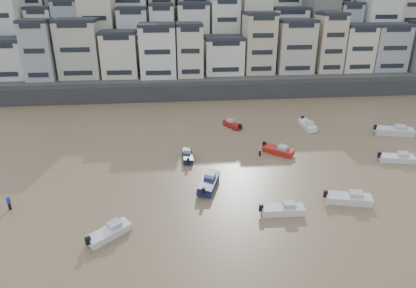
{
  "coord_description": "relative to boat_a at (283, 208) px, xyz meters",
  "views": [
    {
      "loc": [
        -1.11,
        -13.73,
        22.46
      ],
      "look_at": [
        3.39,
        30.0,
        4.0
      ],
      "focal_mm": 32.0,
      "sensor_mm": 36.0,
      "label": 1
    }
  ],
  "objects": [
    {
      "name": "harbor_wall",
      "position": [
        -0.37,
        45.73,
        1.07
      ],
      "size": [
        140.0,
        3.0,
        3.5
      ],
      "primitive_type": "cube",
      "color": "#38383A",
      "rests_on": "ground"
    },
    {
      "name": "hillside",
      "position": [
        4.36,
        85.57,
        12.32
      ],
      "size": [
        141.04,
        66.0,
        50.0
      ],
      "color": "#4C4C47",
      "rests_on": "ground"
    },
    {
      "name": "boat_a",
      "position": [
        0.0,
        0.0,
        0.0
      ],
      "size": [
        5.07,
        1.82,
        1.37
      ],
      "primitive_type": null,
      "rotation": [
        0.0,
        0.0,
        -0.04
      ],
      "color": "silver",
      "rests_on": "ground"
    },
    {
      "name": "boat_b",
      "position": [
        8.04,
        1.37,
        0.06
      ],
      "size": [
        5.72,
        3.02,
        1.49
      ],
      "primitive_type": null,
      "rotation": [
        0.0,
        0.0,
        -0.24
      ],
      "color": "silver",
      "rests_on": "ground"
    },
    {
      "name": "boat_c",
      "position": [
        -7.32,
        6.62,
        0.13
      ],
      "size": [
        3.75,
        6.31,
        1.64
      ],
      "primitive_type": null,
      "rotation": [
        0.0,
        0.0,
        1.25
      ],
      "color": "#141C41",
      "rests_on": "ground"
    },
    {
      "name": "boat_d",
      "position": [
        19.67,
        11.09,
        0.01
      ],
      "size": [
        5.33,
        2.76,
        1.39
      ],
      "primitive_type": null,
      "rotation": [
        0.0,
        0.0,
        -0.23
      ],
      "color": "silver",
      "rests_on": "ground"
    },
    {
      "name": "boat_e",
      "position": [
        3.87,
        15.43,
        -0.01
      ],
      "size": [
        4.75,
        4.54,
        1.35
      ],
      "primitive_type": null,
      "rotation": [
        0.0,
        0.0,
        -0.74
      ],
      "color": "#AB1F15",
      "rests_on": "ground"
    },
    {
      "name": "boat_f",
      "position": [
        -9.48,
        14.91,
        -0.06
      ],
      "size": [
        1.52,
        4.61,
        1.25
      ],
      "primitive_type": null,
      "rotation": [
        0.0,
        0.0,
        1.57
      ],
      "color": "#131C3E",
      "rests_on": "ground"
    },
    {
      "name": "boat_g",
      "position": [
        25.18,
        21.03,
        0.2
      ],
      "size": [
        6.83,
        3.82,
        1.77
      ],
      "primitive_type": null,
      "rotation": [
        0.0,
        0.0,
        -0.28
      ],
      "color": "silver",
      "rests_on": "ground"
    },
    {
      "name": "boat_h",
      "position": [
        -0.96,
        27.49,
        -0.08
      ],
      "size": [
        3.39,
        4.58,
        1.21
      ],
      "primitive_type": null,
      "rotation": [
        0.0,
        0.0,
        2.07
      ],
      "color": "maroon",
      "rests_on": "ground"
    },
    {
      "name": "boat_i",
      "position": [
        11.91,
        25.46,
        0.07
      ],
      "size": [
        1.92,
        5.55,
        1.5
      ],
      "primitive_type": null,
      "rotation": [
        0.0,
        0.0,
        -1.55
      ],
      "color": "silver",
      "rests_on": "ground"
    },
    {
      "name": "boat_j",
      "position": [
        -18.0,
        -2.27,
        -0.02
      ],
      "size": [
        4.67,
        4.46,
        1.33
      ],
      "primitive_type": null,
      "rotation": [
        0.0,
        0.0,
        0.74
      ],
      "color": "white",
      "rests_on": "ground"
    },
    {
      "name": "person_blue",
      "position": [
        -29.62,
        3.91,
        0.19
      ],
      "size": [
        0.44,
        0.44,
        1.74
      ],
      "primitive_type": null,
      "color": "#1734B3",
      "rests_on": "ground"
    },
    {
      "name": "person_pink",
      "position": [
        1.04,
        15.01,
        0.19
      ],
      "size": [
        0.44,
        0.44,
        1.74
      ],
      "primitive_type": null,
      "color": "#C68C8E",
      "rests_on": "ground"
    }
  ]
}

